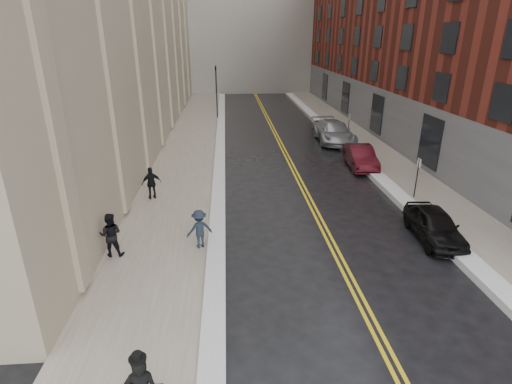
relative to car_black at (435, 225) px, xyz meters
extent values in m
plane|color=black|center=(-6.80, -3.79, -0.66)|extent=(160.00, 160.00, 0.00)
cube|color=gray|center=(-11.30, 12.21, -0.58)|extent=(4.00, 64.00, 0.15)
cube|color=gray|center=(2.20, 12.21, -0.58)|extent=(3.00, 64.00, 0.15)
cube|color=gold|center=(-4.42, 12.21, -0.65)|extent=(0.12, 64.00, 0.01)
cube|color=gold|center=(-4.18, 12.21, -0.65)|extent=(0.12, 64.00, 0.01)
cube|color=white|center=(-9.00, 12.21, -0.53)|extent=(0.70, 60.80, 0.26)
cube|color=white|center=(0.35, 12.21, -0.51)|extent=(0.85, 60.80, 0.30)
cube|color=maroon|center=(10.70, 19.21, 8.34)|extent=(14.00, 50.00, 18.00)
cylinder|color=black|center=(-9.40, 26.21, 1.94)|extent=(0.12, 0.12, 5.20)
imported|color=black|center=(-9.40, 26.21, 3.94)|extent=(0.18, 0.15, 0.90)
cylinder|color=black|center=(1.10, 4.21, 0.44)|extent=(0.06, 0.06, 2.20)
cube|color=white|center=(1.10, 4.21, 1.34)|extent=(0.02, 0.35, 0.45)
cylinder|color=black|center=(1.10, 16.21, 0.44)|extent=(0.06, 0.06, 2.20)
cube|color=white|center=(1.10, 16.21, 1.34)|extent=(0.02, 0.35, 0.45)
imported|color=black|center=(0.00, 0.00, 0.00)|extent=(1.82, 3.95, 1.31)
imported|color=#420B13|center=(0.00, 9.72, 0.04)|extent=(1.75, 4.33, 1.40)
imported|color=#A0A3A8|center=(0.00, 16.45, 0.14)|extent=(2.95, 5.72, 1.59)
imported|color=#9EA1A6|center=(0.00, 16.24, 0.11)|extent=(3.03, 5.74, 1.54)
imported|color=black|center=(-12.91, -0.58, 0.36)|extent=(0.85, 0.66, 1.72)
imported|color=#19212D|center=(-9.63, -0.19, 0.28)|extent=(1.16, 0.90, 1.57)
imported|color=black|center=(-12.35, 5.05, 0.32)|extent=(1.05, 0.74, 1.66)
camera|label=1|loc=(-8.45, -14.23, 7.35)|focal=28.00mm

